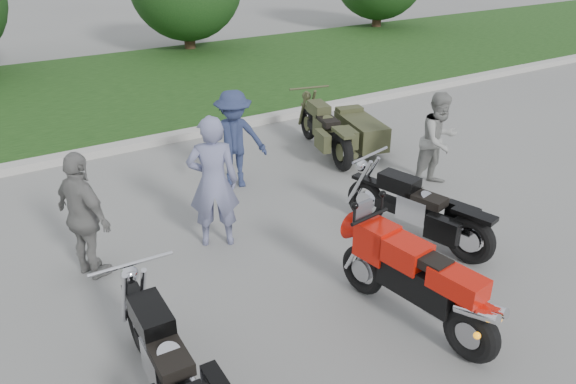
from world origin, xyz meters
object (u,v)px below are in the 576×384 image
cruiser_sidecar (347,132)px  person_denim (234,140)px  person_stripe (213,182)px  cruiser_left (170,373)px  person_grey (439,140)px  cruiser_right (422,213)px  sportbike_red (418,280)px  person_back (84,216)px

cruiser_sidecar → person_denim: size_ratio=1.42×
person_stripe → cruiser_left: bearing=81.7°
person_grey → cruiser_left: bearing=-160.5°
cruiser_sidecar → person_stripe: bearing=-141.3°
cruiser_left → cruiser_right: 4.11m
cruiser_left → person_grey: 5.97m
sportbike_red → person_denim: size_ratio=1.29×
cruiser_right → cruiser_sidecar: (1.14, 3.17, -0.03)m
cruiser_right → sportbike_red: bearing=-150.3°
cruiser_left → person_denim: person_denim is taller
cruiser_sidecar → person_back: bearing=-150.2°
sportbike_red → person_stripe: 2.95m
sportbike_red → cruiser_left: bearing=167.2°
person_grey → person_back: (-5.55, 0.34, 0.03)m
sportbike_red → person_denim: person_denim is taller
cruiser_left → cruiser_sidecar: size_ratio=1.02×
person_stripe → person_denim: person_stripe is taller
person_stripe → person_back: (-1.64, 0.13, -0.10)m
cruiser_left → person_stripe: person_stripe is taller
cruiser_right → person_back: size_ratio=1.38×
cruiser_right → person_back: person_back is taller
cruiser_left → cruiser_right: size_ratio=1.04×
cruiser_left → cruiser_sidecar: cruiser_left is taller
sportbike_red → person_grey: (2.81, 2.50, 0.21)m
cruiser_right → person_denim: size_ratio=1.39×
person_stripe → sportbike_red: bearing=136.3°
person_grey → person_back: size_ratio=0.97×
sportbike_red → cruiser_right: sportbike_red is taller
sportbike_red → cruiser_left: 2.71m
cruiser_left → cruiser_right: (3.98, 1.03, -0.01)m
sportbike_red → person_stripe: size_ratio=1.15×
cruiser_right → person_stripe: 2.83m
cruiser_sidecar → person_grey: person_grey is taller
cruiser_left → person_denim: size_ratio=1.45×
cruiser_left → person_grey: size_ratio=1.49×
cruiser_left → cruiser_sidecar: (5.12, 4.20, -0.04)m
cruiser_left → sportbike_red: bearing=-3.0°
cruiser_sidecar → person_grey: size_ratio=1.46×
cruiser_left → person_back: (-0.04, 2.62, 0.36)m
sportbike_red → person_grey: size_ratio=1.32×
cruiser_right → person_stripe: person_stripe is taller
person_stripe → person_denim: bearing=-100.9°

